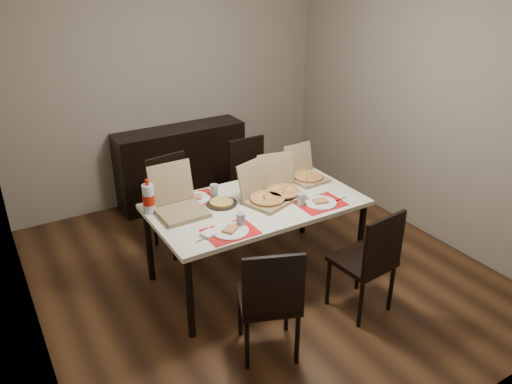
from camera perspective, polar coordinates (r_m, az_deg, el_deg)
ground at (r=4.73m, az=0.45°, el=-9.13°), size 3.80×4.00×0.02m
room_walls at (r=4.37m, az=-2.50°, el=13.02°), size 3.84×4.02×2.62m
sideboard at (r=5.93m, az=-8.53°, el=3.09°), size 1.50×0.40×0.90m
dining_table at (r=4.32m, az=-0.00°, el=-2.00°), size 1.80×1.00×0.75m
chair_near_left at (r=3.55m, az=1.61°, el=-12.05°), size 0.55×0.55×0.93m
chair_near_right at (r=4.06m, az=12.86°, el=-7.42°), size 0.46×0.46×0.93m
chair_far_left at (r=4.96m, az=-9.34°, el=-0.75°), size 0.48×0.48×0.93m
chair_far_right at (r=5.34m, az=-0.44°, el=1.56°), size 0.42×0.42×0.93m
setting_near_left at (r=3.85m, az=-2.90°, el=-4.20°), size 0.49×0.30×0.11m
setting_near_right at (r=4.28m, az=6.84°, el=-1.13°), size 0.47×0.30×0.11m
setting_far_left at (r=4.37m, az=-6.72°, el=-0.55°), size 0.50×0.30×0.11m
setting_far_right at (r=4.72m, az=2.49°, el=1.65°), size 0.44×0.30×0.11m
napkin_loose at (r=4.29m, az=1.57°, el=-1.03°), size 0.14×0.14×0.02m
pizza_box_center at (r=4.27m, az=0.98°, el=-0.51°), size 0.44×0.46×0.34m
pizza_box_right at (r=4.73m, az=5.75°, el=2.03°), size 0.33×0.36×0.31m
pizza_box_left at (r=4.15m, az=-8.78°, el=-1.50°), size 0.38×0.42×0.38m
pizza_box_extra at (r=4.40m, az=2.95°, el=0.32°), size 0.39×0.42×0.34m
faina_plate at (r=4.26m, az=-3.96°, el=-1.25°), size 0.27×0.27×0.03m
dip_bowl at (r=4.48m, az=-0.57°, el=0.24°), size 0.15×0.15×0.03m
soda_bottle at (r=4.16m, az=-12.17°, el=-0.76°), size 0.10×0.10×0.30m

